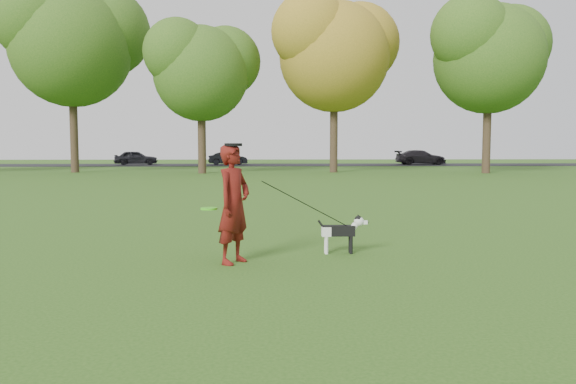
{
  "coord_description": "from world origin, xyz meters",
  "views": [
    {
      "loc": [
        -0.18,
        -8.16,
        1.63
      ],
      "look_at": [
        0.14,
        0.11,
        0.95
      ],
      "focal_mm": 35.0,
      "sensor_mm": 36.0,
      "label": 1
    }
  ],
  "objects_px": {
    "car_left": "(136,158)",
    "car_right": "(421,157)",
    "man": "(234,204)",
    "car_mid": "(228,158)",
    "dog": "(342,230)"
  },
  "relations": [
    {
      "from": "man",
      "to": "dog",
      "type": "bearing_deg",
      "value": -36.38
    },
    {
      "from": "car_mid",
      "to": "car_right",
      "type": "distance_m",
      "value": 16.67
    },
    {
      "from": "car_left",
      "to": "car_right",
      "type": "relative_size",
      "value": 0.83
    },
    {
      "from": "dog",
      "to": "man",
      "type": "bearing_deg",
      "value": -157.94
    },
    {
      "from": "man",
      "to": "car_mid",
      "type": "bearing_deg",
      "value": 35.56
    },
    {
      "from": "dog",
      "to": "car_mid",
      "type": "distance_m",
      "value": 40.01
    },
    {
      "from": "car_left",
      "to": "car_right",
      "type": "distance_m",
      "value": 24.46
    },
    {
      "from": "man",
      "to": "car_mid",
      "type": "xyz_separation_m",
      "value": [
        -2.83,
        40.41,
        -0.26
      ]
    },
    {
      "from": "dog",
      "to": "car_left",
      "type": "relative_size",
      "value": 0.22
    },
    {
      "from": "man",
      "to": "car_left",
      "type": "distance_m",
      "value": 41.78
    },
    {
      "from": "man",
      "to": "dog",
      "type": "relative_size",
      "value": 2.13
    },
    {
      "from": "man",
      "to": "car_right",
      "type": "distance_m",
      "value": 42.72
    },
    {
      "from": "dog",
      "to": "car_mid",
      "type": "bearing_deg",
      "value": 96.36
    },
    {
      "from": "car_left",
      "to": "dog",
      "type": "bearing_deg",
      "value": -173.1
    },
    {
      "from": "car_left",
      "to": "car_right",
      "type": "height_order",
      "value": "car_right"
    }
  ]
}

